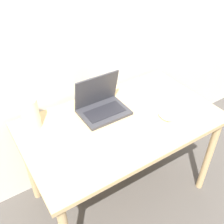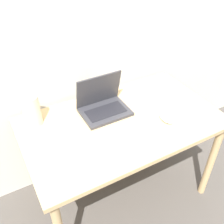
{
  "view_description": "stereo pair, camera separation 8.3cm",
  "coord_description": "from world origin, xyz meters",
  "px_view_note": "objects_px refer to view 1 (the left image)",
  "views": [
    {
      "loc": [
        -0.74,
        -0.67,
        1.8
      ],
      "look_at": [
        -0.07,
        0.37,
        0.84
      ],
      "focal_mm": 42.0,
      "sensor_mm": 36.0,
      "label": 1
    },
    {
      "loc": [
        -0.67,
        -0.72,
        1.8
      ],
      "look_at": [
        -0.07,
        0.37,
        0.84
      ],
      "focal_mm": 42.0,
      "sensor_mm": 36.0,
      "label": 2
    }
  ],
  "objects_px": {
    "vase": "(29,108)",
    "laptop": "(101,104)",
    "mouse": "(165,116)",
    "keyboard": "(121,136)"
  },
  "relations": [
    {
      "from": "laptop",
      "to": "keyboard",
      "type": "height_order",
      "value": "laptop"
    },
    {
      "from": "keyboard",
      "to": "vase",
      "type": "distance_m",
      "value": 0.57
    },
    {
      "from": "vase",
      "to": "laptop",
      "type": "bearing_deg",
      "value": -12.26
    },
    {
      "from": "laptop",
      "to": "keyboard",
      "type": "xyz_separation_m",
      "value": [
        -0.03,
        -0.28,
        -0.04
      ]
    },
    {
      "from": "mouse",
      "to": "vase",
      "type": "xyz_separation_m",
      "value": [
        -0.74,
        0.38,
        0.13
      ]
    },
    {
      "from": "keyboard",
      "to": "vase",
      "type": "relative_size",
      "value": 1.56
    },
    {
      "from": "laptop",
      "to": "vase",
      "type": "xyz_separation_m",
      "value": [
        -0.43,
        0.09,
        0.09
      ]
    },
    {
      "from": "keyboard",
      "to": "vase",
      "type": "height_order",
      "value": "vase"
    },
    {
      "from": "laptop",
      "to": "vase",
      "type": "bearing_deg",
      "value": 167.74
    },
    {
      "from": "mouse",
      "to": "vase",
      "type": "bearing_deg",
      "value": 152.9
    }
  ]
}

